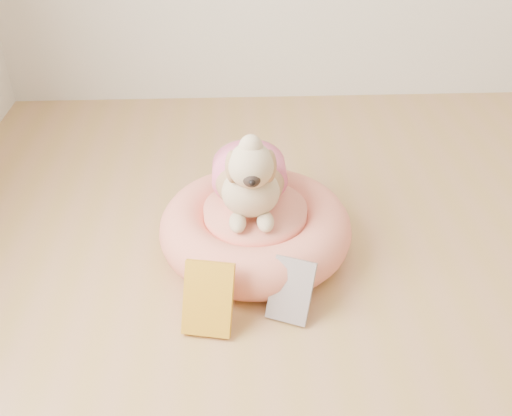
{
  "coord_description": "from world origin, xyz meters",
  "views": [
    {
      "loc": [
        -0.85,
        -0.61,
        1.25
      ],
      "look_at": [
        -0.78,
        0.91,
        0.2
      ],
      "focal_mm": 40.0,
      "sensor_mm": 36.0,
      "label": 1
    }
  ],
  "objects_px": {
    "pet_bed": "(255,228)",
    "book_yellow": "(208,299)",
    "dog": "(250,161)",
    "book_white": "(291,290)"
  },
  "relations": [
    {
      "from": "pet_bed",
      "to": "book_yellow",
      "type": "bearing_deg",
      "value": -112.81
    },
    {
      "from": "dog",
      "to": "book_white",
      "type": "bearing_deg",
      "value": -72.6
    },
    {
      "from": "book_yellow",
      "to": "dog",
      "type": "bearing_deg",
      "value": 81.87
    },
    {
      "from": "dog",
      "to": "book_white",
      "type": "distance_m",
      "value": 0.44
    },
    {
      "from": "pet_bed",
      "to": "book_yellow",
      "type": "height_order",
      "value": "book_yellow"
    },
    {
      "from": "book_yellow",
      "to": "book_white",
      "type": "height_order",
      "value": "book_yellow"
    },
    {
      "from": "pet_bed",
      "to": "book_white",
      "type": "xyz_separation_m",
      "value": [
        0.09,
        -0.32,
        0.01
      ]
    },
    {
      "from": "dog",
      "to": "book_white",
      "type": "relative_size",
      "value": 2.29
    },
    {
      "from": "book_yellow",
      "to": "book_white",
      "type": "relative_size",
      "value": 1.13
    },
    {
      "from": "pet_bed",
      "to": "dog",
      "type": "xyz_separation_m",
      "value": [
        -0.02,
        0.03,
        0.25
      ]
    }
  ]
}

